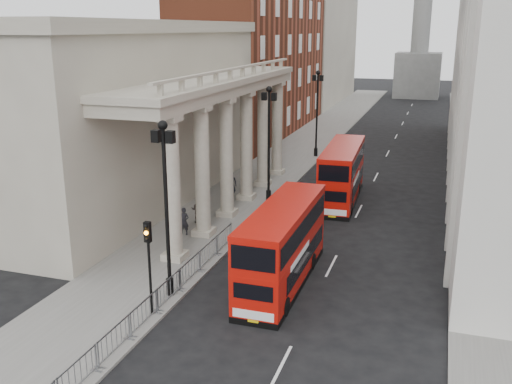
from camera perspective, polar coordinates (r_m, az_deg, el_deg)
ground at (r=24.56m, az=-11.53°, el=-14.34°), size 260.00×260.00×0.00m
sidewalk_west at (r=51.66m, az=1.94°, el=2.37°), size 6.00×140.00×0.12m
sidewalk_east at (r=49.79m, az=20.49°, el=0.81°), size 3.00×140.00×0.12m
kerb at (r=50.94m, az=5.13°, el=2.12°), size 0.20×140.00×0.14m
portico_building at (r=42.56m, az=-12.47°, el=7.19°), size 9.00×28.00×12.00m
brick_building at (r=69.61m, az=0.21°, el=15.02°), size 9.00×32.00×22.00m
west_building_far at (r=100.55m, az=6.03°, el=14.69°), size 9.00×30.00×20.00m
monument_column at (r=110.37m, az=16.35°, el=17.39°), size 8.00×8.00×54.20m
lamp_post_south at (r=26.11m, az=-8.99°, el=-0.57°), size 1.05×0.44×8.32m
lamp_post_mid at (r=40.59m, az=1.29°, el=5.59°), size 1.05×0.44×8.32m
lamp_post_north at (r=55.91m, az=6.13°, el=8.40°), size 1.05×0.44×8.32m
traffic_light at (r=24.97m, az=-10.70°, el=-5.83°), size 0.28×0.33×4.30m
crowd_barriers at (r=26.10m, az=-9.87°, el=-10.66°), size 0.50×18.75×1.10m
bus_near at (r=28.14m, az=2.69°, el=-5.21°), size 2.27×9.28×4.01m
bus_far at (r=42.11m, az=8.61°, el=1.95°), size 2.75×9.63×4.11m
pedestrian_a at (r=35.04m, az=-7.21°, el=-2.93°), size 0.65×0.46×1.69m
pedestrian_b at (r=37.08m, az=-5.85°, el=-1.76°), size 0.96×0.81×1.75m
pedestrian_c at (r=43.63m, az=-2.48°, el=1.01°), size 0.89×0.64×1.70m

